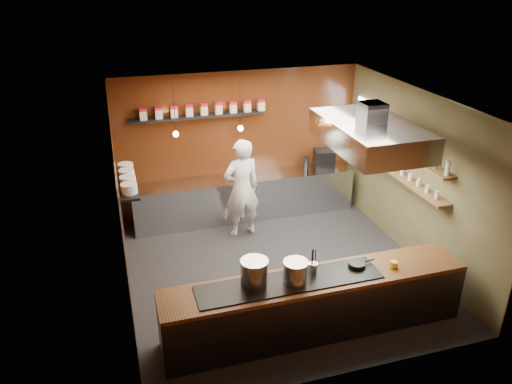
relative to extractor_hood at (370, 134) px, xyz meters
name	(u,v)px	position (x,y,z in m)	size (l,w,h in m)	color
floor	(278,271)	(-1.30, 0.40, -2.51)	(5.00, 5.00, 0.00)	black
back_wall	(240,144)	(-1.30, 2.90, -1.01)	(5.00, 5.00, 0.00)	#3E1E0B
left_wall	(121,213)	(-3.80, 0.40, -1.01)	(5.00, 5.00, 0.00)	#3E1E0B
right_wall	(415,176)	(1.20, 0.40, -1.01)	(5.00, 5.00, 0.00)	#4E4D2C
ceiling	(282,102)	(-1.30, 0.40, 0.49)	(5.00, 5.00, 0.00)	silver
window_pane	(368,126)	(1.15, 2.10, -0.61)	(1.00, 1.00, 0.00)	white
prep_counter	(245,197)	(-1.30, 2.57, -2.06)	(4.60, 0.65, 0.90)	silver
pass_counter	(315,304)	(-1.30, -1.20, -2.04)	(4.40, 0.72, 0.94)	#38383D
tin_shelf	(197,116)	(-2.20, 2.76, -0.31)	(2.60, 0.26, 0.04)	black
plate_shelf	(128,183)	(-3.64, 1.40, -0.96)	(0.30, 1.40, 0.04)	black
bottle_shelf_upper	(401,149)	(1.04, 0.70, -0.59)	(0.26, 2.80, 0.04)	brown
bottle_shelf_lower	(398,173)	(1.04, 0.70, -1.06)	(0.26, 2.80, 0.04)	brown
extractor_hood	(370,134)	(0.00, 0.00, 0.00)	(1.20, 2.00, 0.72)	#38383D
pendant_left	(176,131)	(-2.70, 2.10, -0.35)	(0.10, 0.10, 0.95)	black
pendant_right	(240,126)	(-1.50, 2.10, -0.35)	(0.10, 0.10, 0.95)	black
storage_tins	(204,109)	(-2.05, 2.76, -0.17)	(2.43, 0.13, 0.22)	beige
plate_stacks	(127,178)	(-3.64, 1.40, -0.86)	(0.26, 1.16, 0.16)	white
bottles	(402,141)	(1.04, 0.70, -0.45)	(0.06, 2.66, 0.24)	silver
wine_glasses	(398,169)	(1.04, 0.70, -0.97)	(0.07, 2.37, 0.13)	silver
stockpot_large	(254,272)	(-2.18, -1.12, -1.38)	(0.38, 0.38, 0.37)	#B1B3B8
stockpot_small	(296,272)	(-1.63, -1.24, -1.40)	(0.35, 0.35, 0.32)	#B4B7BB
utensil_crock	(313,268)	(-1.32, -1.11, -1.48)	(0.13, 0.13, 0.16)	silver
frying_pan	(357,265)	(-0.65, -1.13, -1.53)	(0.42, 0.25, 0.06)	black
butter_jar	(394,264)	(-0.14, -1.27, -1.54)	(0.11, 0.11, 0.10)	yellow
espresso_machine	(324,159)	(0.45, 2.58, -1.40)	(0.40, 0.38, 0.40)	black
chef	(242,189)	(-1.56, 1.85, -1.52)	(0.72, 0.47, 1.97)	silver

